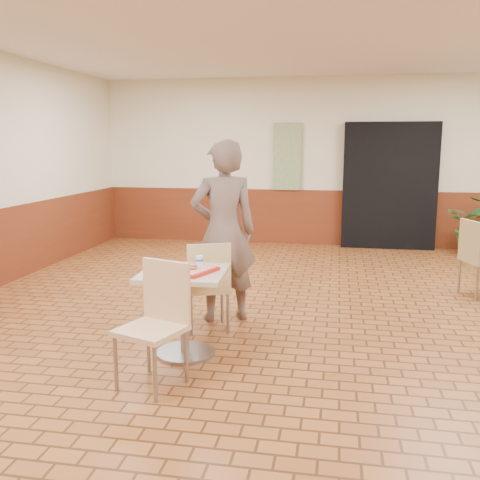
% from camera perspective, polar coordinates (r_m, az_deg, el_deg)
% --- Properties ---
extents(room_shell, '(8.01, 10.01, 3.01)m').
position_cam_1_polar(room_shell, '(4.80, 6.62, 6.20)').
color(room_shell, brown).
rests_on(room_shell, ground).
extents(wainscot_band, '(8.00, 10.00, 1.00)m').
position_cam_1_polar(wainscot_band, '(4.97, 6.39, -5.38)').
color(wainscot_band, '#612712').
rests_on(wainscot_band, ground).
extents(corridor_doorway, '(1.60, 0.22, 2.20)m').
position_cam_1_polar(corridor_doorway, '(9.72, 15.65, 5.56)').
color(corridor_doorway, black).
rests_on(corridor_doorway, ground).
extents(promo_poster, '(0.50, 0.03, 1.20)m').
position_cam_1_polar(promo_poster, '(9.76, 5.06, 8.86)').
color(promo_poster, gray).
rests_on(promo_poster, wainscot_band).
extents(main_table, '(0.72, 0.72, 0.76)m').
position_cam_1_polar(main_table, '(4.68, -5.96, -6.24)').
color(main_table, '#BDB198').
rests_on(main_table, ground).
extents(chair_main_front, '(0.56, 0.56, 0.95)m').
position_cam_1_polar(chair_main_front, '(4.16, -8.82, -8.12)').
color(chair_main_front, '#E1B787').
rests_on(chair_main_front, ground).
extents(chair_main_back, '(0.54, 0.54, 0.90)m').
position_cam_1_polar(chair_main_back, '(5.23, -3.45, -4.49)').
color(chair_main_back, '#E1C687').
rests_on(chair_main_back, ground).
extents(customer, '(0.81, 0.68, 1.88)m').
position_cam_1_polar(customer, '(5.51, -1.75, 0.91)').
color(customer, '#6D5A54').
rests_on(customer, ground).
extents(serving_tray, '(0.50, 0.39, 0.03)m').
position_cam_1_polar(serving_tray, '(4.61, -6.03, -3.11)').
color(serving_tray, '#B9150D').
rests_on(serving_tray, main_table).
extents(ring_donut, '(0.10, 0.10, 0.03)m').
position_cam_1_polar(ring_donut, '(4.68, -7.40, -2.56)').
color(ring_donut, '#EDB356').
rests_on(ring_donut, serving_tray).
extents(long_john_donut, '(0.14, 0.10, 0.04)m').
position_cam_1_polar(long_john_donut, '(4.54, -5.31, -2.89)').
color(long_john_donut, '#D2863D').
rests_on(long_john_donut, serving_tray).
extents(paper_cup, '(0.07, 0.07, 0.08)m').
position_cam_1_polar(paper_cup, '(4.68, -4.33, -2.17)').
color(paper_cup, white).
rests_on(paper_cup, serving_tray).
extents(chair_second_left, '(0.55, 0.55, 0.93)m').
position_cam_1_polar(chair_second_left, '(7.03, 24.03, -1.40)').
color(chair_second_left, tan).
rests_on(chair_second_left, ground).
extents(potted_plant, '(1.15, 1.09, 1.01)m').
position_cam_1_polar(potted_plant, '(9.55, 24.02, 1.36)').
color(potted_plant, '#2F6026').
rests_on(potted_plant, ground).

